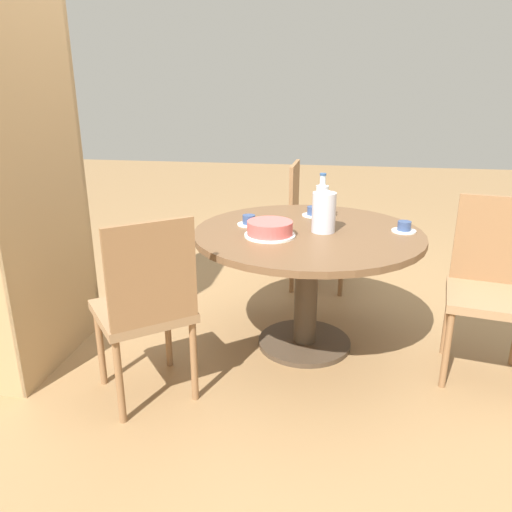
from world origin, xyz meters
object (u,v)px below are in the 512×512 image
(chair_b, at_px, (311,222))
(cup_a, at_px, (313,212))
(chair_c, at_px, (146,306))
(cup_b, at_px, (404,228))
(chair_a, at_px, (491,284))
(cup_c, at_px, (249,221))
(coffee_pot, at_px, (324,211))
(cake_main, at_px, (270,229))
(water_bottle, at_px, (322,202))
(bookshelf, at_px, (25,193))

(chair_b, distance_m, cup_a, 0.67)
(chair_b, bearing_deg, chair_c, 159.34)
(cup_a, bearing_deg, cup_b, -117.50)
(chair_a, height_order, cup_c, chair_a)
(chair_c, xyz_separation_m, coffee_pot, (0.65, -0.79, 0.33))
(cup_b, bearing_deg, cake_main, 106.07)
(cup_b, bearing_deg, chair_a, -113.44)
(chair_c, distance_m, water_bottle, 1.21)
(chair_a, relative_size, cake_main, 3.43)
(chair_a, distance_m, cup_c, 1.33)
(cake_main, height_order, cup_b, cake_main)
(cake_main, bearing_deg, bookshelf, 99.90)
(chair_c, height_order, cup_b, chair_c)
(bookshelf, distance_m, cup_c, 1.19)
(chair_b, height_order, water_bottle, water_bottle)
(coffee_pot, bearing_deg, cup_b, -81.19)
(water_bottle, bearing_deg, cup_a, 24.95)
(chair_b, relative_size, cake_main, 3.43)
(chair_c, xyz_separation_m, cup_a, (0.99, -0.71, 0.23))
(chair_b, height_order, cup_b, chair_b)
(cup_b, bearing_deg, cup_a, 62.50)
(water_bottle, xyz_separation_m, cup_a, (0.12, 0.05, -0.09))
(coffee_pot, xyz_separation_m, cake_main, (-0.14, 0.28, -0.08))
(bookshelf, relative_size, cup_a, 14.56)
(coffee_pot, height_order, cup_a, coffee_pot)
(cup_b, height_order, cup_c, same)
(chair_a, distance_m, cup_a, 1.07)
(cup_b, bearing_deg, chair_b, 31.74)
(cake_main, relative_size, cup_a, 2.05)
(bookshelf, xyz_separation_m, cup_a, (0.69, -1.45, -0.21))
(water_bottle, relative_size, cup_c, 2.14)
(chair_a, distance_m, chair_b, 1.46)
(chair_b, relative_size, coffee_pot, 3.63)
(bookshelf, distance_m, cake_main, 1.28)
(chair_a, bearing_deg, cup_a, 165.25)
(coffee_pot, relative_size, cup_a, 1.94)
(cup_c, bearing_deg, chair_b, -19.43)
(cake_main, xyz_separation_m, cup_b, (0.21, -0.71, -0.02))
(bookshelf, distance_m, coffee_pot, 1.57)
(cup_a, relative_size, cup_b, 1.00)
(cup_a, bearing_deg, chair_c, 144.17)
(coffee_pot, xyz_separation_m, cup_c, (0.07, 0.43, -0.09))
(cup_b, bearing_deg, water_bottle, 71.87)
(coffee_pot, bearing_deg, chair_a, -97.85)
(chair_b, xyz_separation_m, water_bottle, (-0.74, -0.09, 0.32))
(cup_c, bearing_deg, chair_a, -98.17)
(chair_a, height_order, cake_main, chair_a)
(chair_a, distance_m, cake_main, 1.18)
(cup_a, distance_m, cup_b, 0.58)
(coffee_pot, bearing_deg, bookshelf, 103.15)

